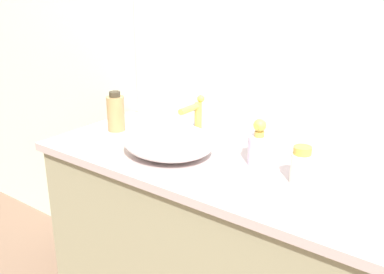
{
  "coord_description": "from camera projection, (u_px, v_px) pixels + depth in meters",
  "views": [
    {
      "loc": [
        0.73,
        -0.81,
        1.48
      ],
      "look_at": [
        -0.19,
        0.4,
        0.93
      ],
      "focal_mm": 42.99,
      "sensor_mm": 36.0,
      "label": 1
    }
  ],
  "objects": [
    {
      "name": "perfume_bottle",
      "position": [
        116.0,
        113.0,
        1.91
      ],
      "size": [
        0.07,
        0.07,
        0.17
      ],
      "color": "tan",
      "rests_on": "vanity_counter"
    },
    {
      "name": "soap_dispenser",
      "position": [
        259.0,
        147.0,
        1.57
      ],
      "size": [
        0.08,
        0.08,
        0.16
      ],
      "color": "silver",
      "rests_on": "vanity_counter"
    },
    {
      "name": "faucet",
      "position": [
        196.0,
        116.0,
        1.76
      ],
      "size": [
        0.03,
        0.14,
        0.18
      ],
      "color": "gold",
      "rests_on": "vanity_counter"
    },
    {
      "name": "sink_basin",
      "position": [
        168.0,
        141.0,
        1.65
      ],
      "size": [
        0.35,
        0.3,
        0.11
      ],
      "primitive_type": "ellipsoid",
      "color": "white",
      "rests_on": "vanity_counter"
    },
    {
      "name": "lotion_bottle",
      "position": [
        301.0,
        166.0,
        1.44
      ],
      "size": [
        0.07,
        0.07,
        0.12
      ],
      "color": "white",
      "rests_on": "vanity_counter"
    },
    {
      "name": "vanity_counter",
      "position": [
        213.0,
        263.0,
        1.76
      ],
      "size": [
        1.33,
        0.54,
        0.85
      ],
      "color": "gray",
      "rests_on": "ground"
    },
    {
      "name": "bathroom_wall_rear",
      "position": [
        289.0,
        24.0,
        1.63
      ],
      "size": [
        6.0,
        0.06,
        2.6
      ],
      "primitive_type": "cube",
      "color": "silver",
      "rests_on": "ground"
    }
  ]
}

